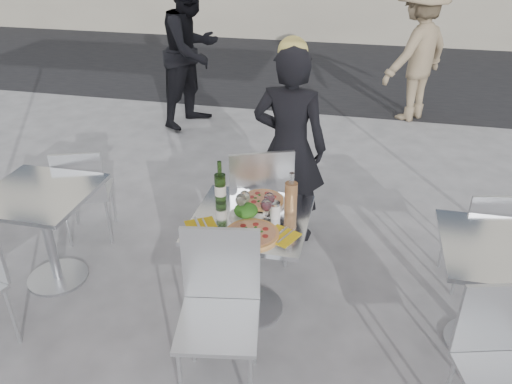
% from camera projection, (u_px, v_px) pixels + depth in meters
% --- Properties ---
extents(ground, '(80.00, 80.00, 0.00)m').
position_uv_depth(ground, '(251.00, 308.00, 3.49)').
color(ground, slate).
extents(street_asphalt, '(24.00, 5.00, 0.00)m').
position_uv_depth(street_asphalt, '(333.00, 67.00, 9.03)').
color(street_asphalt, black).
rests_on(street_asphalt, ground).
extents(main_table, '(0.72, 0.72, 0.75)m').
position_uv_depth(main_table, '(251.00, 245.00, 3.22)').
color(main_table, '#B7BABF').
rests_on(main_table, ground).
extents(side_table_left, '(0.72, 0.72, 0.75)m').
position_uv_depth(side_table_left, '(44.00, 218.00, 3.51)').
color(side_table_left, '#B7BABF').
rests_on(side_table_left, ground).
extents(side_table_right, '(0.72, 0.72, 0.75)m').
position_uv_depth(side_table_right, '(499.00, 277.00, 2.94)').
color(side_table_right, '#B7BABF').
rests_on(side_table_right, ground).
extents(chair_far, '(0.60, 0.60, 1.00)m').
position_uv_depth(chair_far, '(259.00, 197.00, 3.67)').
color(chair_far, silver).
rests_on(chair_far, ground).
extents(chair_near, '(0.50, 0.51, 0.96)m').
position_uv_depth(chair_near, '(220.00, 300.00, 2.72)').
color(chair_near, silver).
rests_on(chair_near, ground).
extents(side_chair_lfar, '(0.50, 0.50, 0.84)m').
position_uv_depth(side_chair_lfar, '(84.00, 188.00, 3.99)').
color(side_chair_lfar, silver).
rests_on(side_chair_lfar, ground).
extents(side_chair_rfar, '(0.44, 0.45, 0.83)m').
position_uv_depth(side_chair_rfar, '(485.00, 232.00, 3.44)').
color(side_chair_rfar, silver).
rests_on(side_chair_rfar, ground).
extents(side_chair_rnear, '(0.49, 0.50, 0.87)m').
position_uv_depth(side_chair_rnear, '(500.00, 356.00, 2.44)').
color(side_chair_rnear, silver).
rests_on(side_chair_rnear, ground).
extents(woman_diner, '(0.61, 0.42, 1.62)m').
position_uv_depth(woman_diner, '(289.00, 147.00, 3.92)').
color(woman_diner, black).
rests_on(woman_diner, ground).
extents(pedestrian_a, '(1.00, 1.11, 1.89)m').
position_uv_depth(pedestrian_a, '(192.00, 51.00, 6.16)').
color(pedestrian_a, black).
rests_on(pedestrian_a, ground).
extents(pedestrian_b, '(1.20, 1.28, 1.74)m').
position_uv_depth(pedestrian_b, '(417.00, 53.00, 6.36)').
color(pedestrian_b, '#917C5D').
rests_on(pedestrian_b, ground).
extents(pizza_near, '(0.32, 0.32, 0.02)m').
position_uv_depth(pizza_near, '(252.00, 234.00, 2.94)').
color(pizza_near, '#E9A85B').
rests_on(pizza_near, main_table).
extents(pizza_far, '(0.31, 0.31, 0.03)m').
position_uv_depth(pizza_far, '(263.00, 201.00, 3.27)').
color(pizza_far, white).
rests_on(pizza_far, main_table).
extents(salad_plate, '(0.22, 0.22, 0.09)m').
position_uv_depth(salad_plate, '(246.00, 212.00, 3.11)').
color(salad_plate, white).
rests_on(salad_plate, main_table).
extents(wine_bottle, '(0.07, 0.08, 0.29)m').
position_uv_depth(wine_bottle, '(220.00, 187.00, 3.23)').
color(wine_bottle, '#335921').
rests_on(wine_bottle, main_table).
extents(carafe, '(0.08, 0.08, 0.29)m').
position_uv_depth(carafe, '(291.00, 198.00, 3.10)').
color(carafe, tan).
rests_on(carafe, main_table).
extents(sugar_shaker, '(0.06, 0.06, 0.11)m').
position_uv_depth(sugar_shaker, '(275.00, 210.00, 3.10)').
color(sugar_shaker, white).
rests_on(sugar_shaker, main_table).
extents(wineglass_white_a, '(0.07, 0.07, 0.16)m').
position_uv_depth(wineglass_white_a, '(241.00, 201.00, 3.08)').
color(wineglass_white_a, white).
rests_on(wineglass_white_a, main_table).
extents(wineglass_white_b, '(0.07, 0.07, 0.16)m').
position_uv_depth(wineglass_white_b, '(245.00, 198.00, 3.12)').
color(wineglass_white_b, white).
rests_on(wineglass_white_b, main_table).
extents(wineglass_red_a, '(0.07, 0.07, 0.16)m').
position_uv_depth(wineglass_red_a, '(266.00, 206.00, 3.03)').
color(wineglass_red_a, white).
rests_on(wineglass_red_a, main_table).
extents(wineglass_red_b, '(0.07, 0.07, 0.16)m').
position_uv_depth(wineglass_red_b, '(269.00, 199.00, 3.10)').
color(wineglass_red_b, white).
rests_on(wineglass_red_b, main_table).
extents(napkin_left, '(0.25, 0.25, 0.01)m').
position_uv_depth(napkin_left, '(201.00, 226.00, 3.03)').
color(napkin_left, gold).
rests_on(napkin_left, main_table).
extents(napkin_right, '(0.24, 0.24, 0.01)m').
position_uv_depth(napkin_right, '(281.00, 235.00, 2.94)').
color(napkin_right, gold).
rests_on(napkin_right, main_table).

